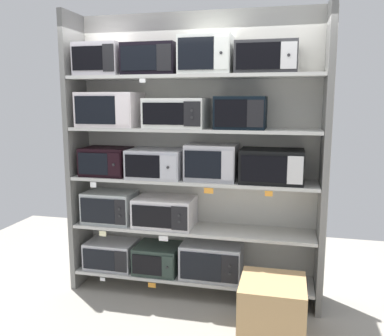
{
  "coord_description": "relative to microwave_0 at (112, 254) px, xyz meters",
  "views": [
    {
      "loc": [
        0.86,
        -3.59,
        1.85
      ],
      "look_at": [
        0.0,
        0.0,
        1.23
      ],
      "focal_mm": 37.94,
      "sensor_mm": 36.0,
      "label": 1
    }
  ],
  "objects": [
    {
      "name": "shelf_1",
      "position": [
        0.83,
        0.0,
        0.32
      ],
      "size": [
        2.27,
        0.41,
        0.03
      ],
      "primitive_type": "cube",
      "color": "beige"
    },
    {
      "name": "microwave_12",
      "position": [
        -0.03,
        0.0,
        1.9
      ],
      "size": [
        0.43,
        0.4,
        0.29
      ],
      "color": "#BCB7BF",
      "rests_on": "shelf_4"
    },
    {
      "name": "price_tag_0",
      "position": [
        -0.01,
        -0.2,
        -0.18
      ],
      "size": [
        0.05,
        0.0,
        0.03
      ],
      "primitive_type": "cube",
      "color": "white"
    },
    {
      "name": "price_tag_2",
      "position": [
        0.01,
        -0.2,
        0.28
      ],
      "size": [
        0.07,
        0.0,
        0.05
      ],
      "primitive_type": "cube",
      "color": "beige"
    },
    {
      "name": "upright_left",
      "position": [
        -0.33,
        0.0,
        1.01
      ],
      "size": [
        0.05,
        0.41,
        2.66
      ],
      "primitive_type": "cube",
      "color": "slate",
      "rests_on": "ground"
    },
    {
      "name": "microwave_2",
      "position": [
        1.03,
        -0.0,
        0.03
      ],
      "size": [
        0.57,
        0.38,
        0.33
      ],
      "color": "#A5A7AE",
      "rests_on": "shelf_0"
    },
    {
      "name": "price_tag_4",
      "position": [
        -0.07,
        -0.2,
        0.75
      ],
      "size": [
        0.06,
        0.0,
        0.05
      ],
      "primitive_type": "cube",
      "color": "white"
    },
    {
      "name": "price_tag_3",
      "position": [
        0.61,
        -0.2,
        0.28
      ],
      "size": [
        0.09,
        0.0,
        0.05
      ],
      "primitive_type": "cube",
      "color": "white"
    },
    {
      "name": "price_tag_7",
      "position": [
        0.44,
        -0.2,
        1.7
      ],
      "size": [
        0.06,
        0.0,
        0.03
      ],
      "primitive_type": "cube",
      "color": "white"
    },
    {
      "name": "microwave_1",
      "position": [
        0.49,
        0.0,
        0.0
      ],
      "size": [
        0.43,
        0.39,
        0.26
      ],
      "color": "#27352F",
      "rests_on": "shelf_0"
    },
    {
      "name": "microwave_5",
      "position": [
        -0.02,
        0.0,
        0.94
      ],
      "size": [
        0.44,
        0.36,
        0.27
      ],
      "color": "black",
      "rests_on": "shelf_2"
    },
    {
      "name": "microwave_14",
      "position": [
        0.97,
        -0.0,
        1.91
      ],
      "size": [
        0.45,
        0.39,
        0.33
      ],
      "color": "silver",
      "rests_on": "shelf_4"
    },
    {
      "name": "price_tag_5",
      "position": [
        1.03,
        -0.2,
        0.75
      ],
      "size": [
        0.08,
        0.0,
        0.05
      ],
      "primitive_type": "cube",
      "color": "orange"
    },
    {
      "name": "microwave_4",
      "position": [
        0.57,
        0.0,
        0.48
      ],
      "size": [
        0.56,
        0.4,
        0.27
      ],
      "color": "silver",
      "rests_on": "shelf_1"
    },
    {
      "name": "microwave_13",
      "position": [
        0.46,
        0.0,
        1.89
      ],
      "size": [
        0.49,
        0.37,
        0.28
      ],
      "color": "black",
      "rests_on": "shelf_4"
    },
    {
      "name": "price_tag_1",
      "position": [
        0.49,
        -0.2,
        -0.19
      ],
      "size": [
        0.08,
        0.0,
        0.05
      ],
      "primitive_type": "cube",
      "color": "orange"
    },
    {
      "name": "back_panel",
      "position": [
        0.83,
        0.23,
        1.01
      ],
      "size": [
        2.47,
        0.04,
        2.66
      ],
      "primitive_type": "cube",
      "color": "beige",
      "rests_on": "ground"
    },
    {
      "name": "price_tag_6",
      "position": [
        1.55,
        -0.2,
        0.75
      ],
      "size": [
        0.07,
        0.0,
        0.04
      ],
      "primitive_type": "cube",
      "color": "orange"
    },
    {
      "name": "microwave_6",
      "position": [
        0.5,
        0.0,
        0.94
      ],
      "size": [
        0.51,
        0.42,
        0.27
      ],
      "color": "#B1B3BB",
      "rests_on": "shelf_2"
    },
    {
      "name": "microwave_8",
      "position": [
        1.56,
        0.0,
        0.96
      ],
      "size": [
        0.55,
        0.38,
        0.29
      ],
      "color": "black",
      "rests_on": "shelf_2"
    },
    {
      "name": "shelf_4",
      "position": [
        0.83,
        0.0,
        1.73
      ],
      "size": [
        2.27,
        0.41,
        0.03
      ],
      "primitive_type": "cube",
      "color": "beige"
    },
    {
      "name": "microwave_10",
      "position": [
        0.69,
        0.0,
        1.41
      ],
      "size": [
        0.55,
        0.41,
        0.27
      ],
      "color": "silver",
      "rests_on": "shelf_3"
    },
    {
      "name": "microwave_3",
      "position": [
        0.0,
        -0.0,
        0.49
      ],
      "size": [
        0.48,
        0.36,
        0.3
      ],
      "color": "#B1B9BA",
      "rests_on": "shelf_1"
    },
    {
      "name": "shipping_carton",
      "position": [
        1.62,
        -0.59,
        -0.09
      ],
      "size": [
        0.5,
        0.5,
        0.47
      ],
      "primitive_type": "cube",
      "color": "tan",
      "rests_on": "ground"
    },
    {
      "name": "shelf_0",
      "position": [
        0.83,
        0.0,
        -0.15
      ],
      "size": [
        2.27,
        0.41,
        0.03
      ],
      "primitive_type": "cube",
      "color": "beige",
      "rests_on": "ground"
    },
    {
      "name": "microwave_0",
      "position": [
        0.0,
        0.0,
        0.0
      ],
      "size": [
        0.48,
        0.35,
        0.26
      ],
      "color": "#B7B8BF",
      "rests_on": "shelf_0"
    },
    {
      "name": "microwave_9",
      "position": [
        0.04,
        -0.0,
        1.44
      ],
      "size": [
        0.56,
        0.4,
        0.32
      ],
      "color": "silver",
      "rests_on": "shelf_3"
    },
    {
      "name": "microwave_15",
      "position": [
        1.48,
        -0.0,
        1.88
      ],
      "size": [
        0.51,
        0.4,
        0.26
      ],
      "color": "#2F3033",
      "rests_on": "shelf_4"
    },
    {
      "name": "microwave_7",
      "position": [
        1.02,
        0.0,
        0.97
      ],
      "size": [
        0.46,
        0.33,
        0.33
      ],
      "color": "#B2B2B8",
      "rests_on": "shelf_2"
    },
    {
      "name": "upright_right",
      "position": [
        2.0,
        0.0,
        1.01
      ],
      "size": [
        0.05,
        0.41,
        2.66
      ],
      "primitive_type": "cube",
      "color": "slate",
      "rests_on": "ground"
    },
    {
      "name": "microwave_11",
      "position": [
        1.28,
        -0.0,
        1.42
      ],
      "size": [
        0.43,
        0.4,
        0.28
      ],
      "color": "black",
      "rests_on": "shelf_3"
    },
    {
      "name": "shelf_3",
      "position": [
        0.83,
        0.0,
        1.26
      ],
      "size": [
        2.27,
        0.41,
        0.03
      ],
      "primitive_type": "cube",
      "color": "beige"
    },
    {
      "name": "shelf_2",
      "position": [
        0.83,
        0.0,
        0.79
      ],
      "size": [
        2.27,
        0.41,
        0.03
      ],
      "primitive_type": "cube",
      "color": "beige"
    }
  ]
}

